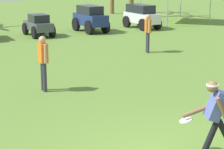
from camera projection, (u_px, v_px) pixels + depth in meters
frisbee_thrower at (216, 114)px, 7.89m from camera, size 0.99×0.69×1.43m
frisbee_in_flight at (186, 120)px, 8.07m from camera, size 0.34×0.34×0.10m
teammate_near_sideline at (43, 58)px, 12.07m from camera, size 0.21×0.49×1.56m
teammate_midfield at (148, 30)px, 17.61m from camera, size 0.29×0.49×1.56m
parked_car_slot_d at (38, 25)px, 22.00m from camera, size 1.13×2.22×1.10m
parked_car_slot_e at (90, 18)px, 23.37m from camera, size 1.31×2.41×1.40m
parked_car_slot_f at (141, 16)px, 24.72m from camera, size 1.30×2.46×1.34m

